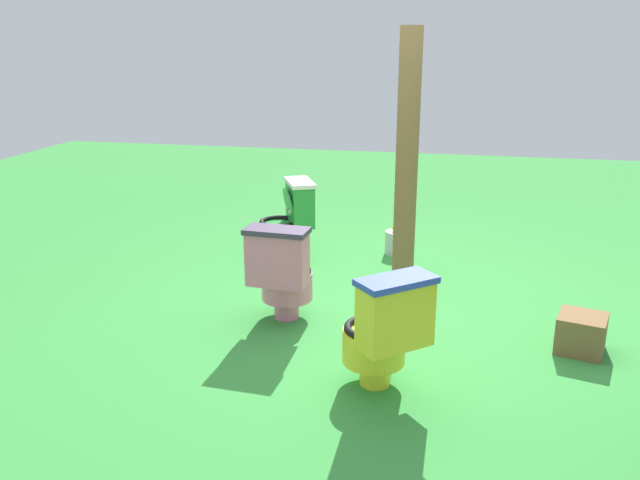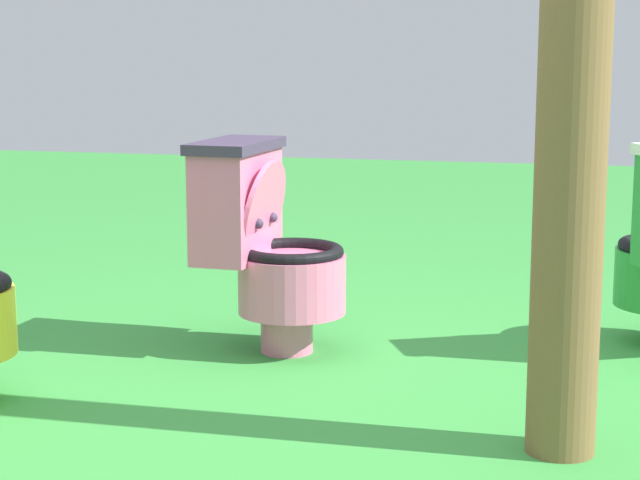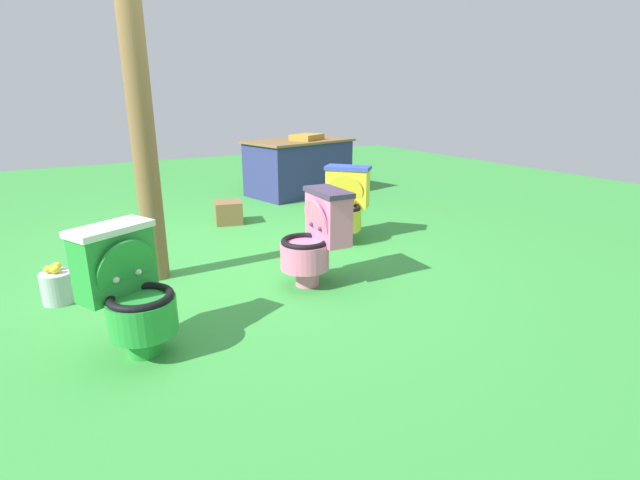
# 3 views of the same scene
# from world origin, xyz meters

# --- Properties ---
(ground) EXTENTS (14.00, 14.00, 0.00)m
(ground) POSITION_xyz_m (0.00, 0.00, 0.00)
(ground) COLOR green
(toilet_pink) EXTENTS (0.52, 0.45, 0.73)m
(toilet_pink) POSITION_xyz_m (0.43, -0.69, 0.37)
(toilet_pink) COLOR pink
(toilet_pink) RESTS_ON ground
(wooden_post) EXTENTS (0.18, 0.18, 2.05)m
(wooden_post) POSITION_xyz_m (-0.59, 0.07, 1.03)
(wooden_post) COLOR brown
(wooden_post) RESTS_ON ground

